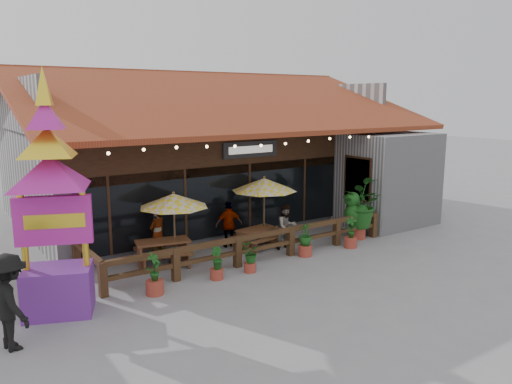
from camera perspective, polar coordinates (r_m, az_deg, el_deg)
ground at (r=16.75m, az=4.24°, el=-6.49°), size 100.00×100.00×0.00m
restaurant_building at (r=21.86m, az=-6.05°, el=3.41°), size 15.50×14.73×6.09m
patio_railing at (r=15.11m, az=-1.81°, el=-5.94°), size 10.00×2.60×0.92m
umbrella_left at (r=14.99m, az=-9.39°, el=-0.99°), size 2.11×2.11×2.23m
umbrella_right at (r=16.78m, az=0.94°, el=0.82°), size 2.27×2.27×2.37m
picnic_table_left at (r=15.26m, az=-10.59°, el=-6.35°), size 1.86×1.69×0.76m
picnic_table_right at (r=16.73m, az=0.05°, el=-4.89°), size 1.56×1.40×0.66m
thai_sign_tower at (r=11.95m, az=-22.46°, el=1.47°), size 2.89×2.89×6.02m
tropical_plant at (r=18.01m, az=11.63°, el=-1.44°), size 1.89×1.99×2.14m
diner_a at (r=15.59m, az=-11.18°, el=-4.74°), size 0.73×0.62×1.69m
diner_b at (r=16.53m, az=3.51°, el=-4.00°), size 0.76×0.61×1.51m
diner_c at (r=16.74m, az=-3.10°, el=-3.73°), size 0.98×0.63×1.55m
pedestrian at (r=11.14m, az=-26.27°, el=-11.21°), size 0.99×1.40×1.96m
planter_a at (r=13.08m, az=-11.54°, el=-9.48°), size 0.47×0.46×1.12m
planter_b at (r=13.93m, az=-4.52°, el=-8.29°), size 0.37×0.37×0.91m
planter_c at (r=14.41m, az=-0.70°, el=-7.35°), size 0.67×0.65×0.84m
planter_d at (r=15.91m, az=5.66°, el=-5.50°), size 0.55×0.55×1.07m
planter_e at (r=17.04m, az=10.76°, el=-4.80°), size 0.43×0.45×1.06m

